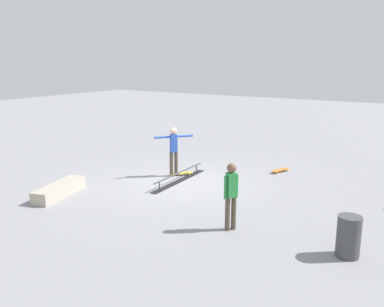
{
  "coord_description": "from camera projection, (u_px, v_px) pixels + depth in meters",
  "views": [
    {
      "loc": [
        10.63,
        7.23,
        3.96
      ],
      "look_at": [
        -0.19,
        0.37,
        1.0
      ],
      "focal_mm": 38.47,
      "sensor_mm": 36.0,
      "label": 1
    }
  ],
  "objects": [
    {
      "name": "skater_main",
      "position": [
        174.0,
        148.0,
        14.01
      ],
      "size": [
        1.09,
        0.94,
        1.69
      ],
      "rotation": [
        0.0,
        0.0,
        2.44
      ],
      "color": "brown",
      "rests_on": "ground_plane"
    },
    {
      "name": "loose_skateboard_orange",
      "position": [
        281.0,
        170.0,
        14.7
      ],
      "size": [
        0.82,
        0.46,
        0.09
      ],
      "rotation": [
        0.0,
        0.0,
        5.93
      ],
      "color": "orange",
      "rests_on": "ground_plane"
    },
    {
      "name": "grind_rail",
      "position": [
        179.0,
        177.0,
        13.61
      ],
      "size": [
        3.08,
        0.37,
        0.31
      ],
      "rotation": [
        0.0,
        0.0,
        0.04
      ],
      "color": "black",
      "rests_on": "ground_plane"
    },
    {
      "name": "trash_bin",
      "position": [
        349.0,
        237.0,
        8.35
      ],
      "size": [
        0.48,
        0.48,
        0.87
      ],
      "primitive_type": "cylinder",
      "color": "#47474C",
      "rests_on": "ground_plane"
    },
    {
      "name": "skateboard_main",
      "position": [
        181.0,
        173.0,
        14.29
      ],
      "size": [
        0.7,
        0.72,
        0.09
      ],
      "rotation": [
        0.0,
        0.0,
        2.33
      ],
      "color": "yellow",
      "rests_on": "ground_plane"
    },
    {
      "name": "ground_plane",
      "position": [
        179.0,
        183.0,
        13.41
      ],
      "size": [
        60.0,
        60.0,
        0.0
      ],
      "primitive_type": "plane",
      "color": "gray"
    },
    {
      "name": "skate_ledge",
      "position": [
        59.0,
        190.0,
        12.15
      ],
      "size": [
        2.04,
        0.99,
        0.36
      ],
      "primitive_type": "cube",
      "rotation": [
        0.0,
        0.0,
        0.25
      ],
      "color": "#B2A893",
      "rests_on": "ground_plane"
    },
    {
      "name": "bystander_green_shirt",
      "position": [
        231.0,
        193.0,
        9.56
      ],
      "size": [
        0.34,
        0.28,
        1.62
      ],
      "rotation": [
        0.0,
        0.0,
        5.67
      ],
      "color": "brown",
      "rests_on": "ground_plane"
    }
  ]
}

